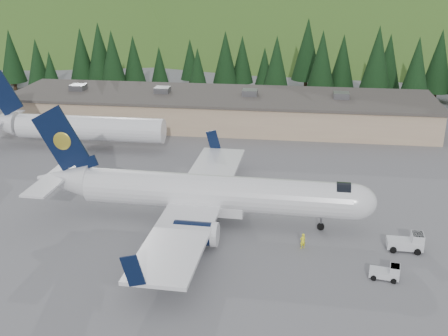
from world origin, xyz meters
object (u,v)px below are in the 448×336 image
airliner (206,194)px  ramp_worker (303,241)px  baggage_tug_b (408,242)px  terminal_building (220,109)px  second_airliner (72,127)px  baggage_tug_a (387,272)px

airliner → ramp_worker: 11.54m
baggage_tug_b → terminal_building: 48.16m
baggage_tug_b → second_airliner: bearing=152.2°
baggage_tug_a → airliner: bearing=162.2°
airliner → second_airliner: bearing=139.1°
airliner → second_airliner: 32.42m
baggage_tug_a → ramp_worker: 8.73m
second_airliner → ramp_worker: (34.12, -26.61, -2.52)m
baggage_tug_b → terminal_building: (-24.35, 41.51, 1.82)m
ramp_worker → airliner: bearing=-55.5°
airliner → terminal_building: bearing=97.7°
airliner → second_airliner: (-23.85, 21.97, 0.07)m
airliner → baggage_tug_b: size_ratio=10.71×
second_airliner → ramp_worker: second_airliner is taller
second_airliner → baggage_tug_a: 52.02m
second_airliner → baggage_tug_a: bearing=-36.9°
ramp_worker → terminal_building: bearing=-102.7°
airliner → terminal_building: 38.17m
baggage_tug_b → ramp_worker: 10.20m
second_airliner → terminal_building: size_ratio=0.39×
terminal_building → ramp_worker: 44.95m
second_airliner → baggage_tug_b: (44.26, -25.51, -2.52)m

